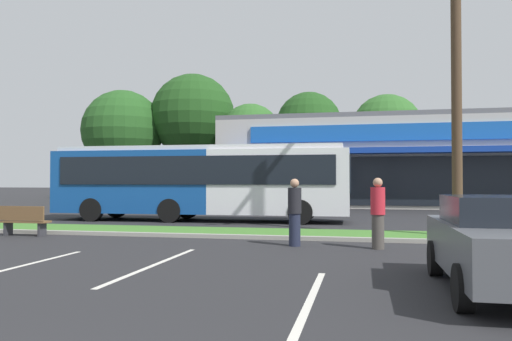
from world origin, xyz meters
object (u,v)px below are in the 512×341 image
Objects in this scene: bus_stop_bench at (24,220)px; pedestrian_near_bench at (378,213)px; utility_pole at (451,48)px; car_2 at (105,198)px; city_bus at (200,180)px; pedestrian_mid at (295,212)px; car_3 at (503,243)px.

pedestrian_near_bench is at bearing 175.69° from bus_stop_bench.
car_2 is at bearing 145.97° from utility_pole.
city_bus is at bearing -116.71° from bus_stop_bench.
utility_pole is 6.95m from pedestrian_mid.
pedestrian_near_bench is at bearing -159.87° from car_3.
utility_pole is 22.06m from car_2.
pedestrian_near_bench is (7.34, -7.83, -0.85)m from city_bus.
utility_pole is at bearing 176.26° from car_3.
city_bus is 7.95m from bus_stop_bench.
utility_pole is at bearing 88.63° from pedestrian_mid.
city_bus is 10.77m from pedestrian_near_bench.
bus_stop_bench is at bearing 134.87° from pedestrian_near_bench.
pedestrian_near_bench reaches higher than car_2.
utility_pole reaches higher than city_bus.
pedestrian_mid is (-2.16, 0.14, -0.01)m from pedestrian_near_bench.
pedestrian_near_bench is at bearing 55.71° from pedestrian_mid.
car_3 is at bearing -110.69° from pedestrian_near_bench.
pedestrian_near_bench is (-2.23, -2.60, -4.79)m from utility_pole.
pedestrian_near_bench is at bearing -48.12° from city_bus.
pedestrian_near_bench is at bearing -130.67° from utility_pole.
city_bus is 3.04× the size of car_3.
city_bus is 8.11× the size of bus_stop_bench.
bus_stop_bench is at bearing -172.26° from utility_pole.
car_3 is 5.09m from pedestrian_near_bench.
bus_stop_bench is 8.75m from pedestrian_mid.
bus_stop_bench is at bearing -125.12° from pedestrian_mid.
pedestrian_mid reaches higher than car_3.
city_bus is at bearing -144.21° from car_3.
city_bus reaches higher than car_3.
car_3 is (-0.48, -7.38, -4.93)m from utility_pole.
car_2 is 26.01m from car_3.
utility_pole is at bearing -29.93° from city_bus.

